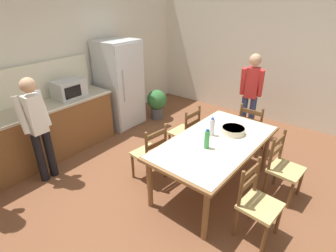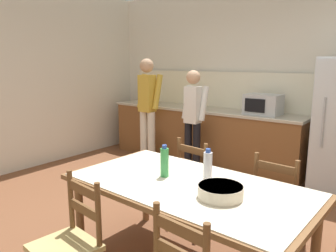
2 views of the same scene
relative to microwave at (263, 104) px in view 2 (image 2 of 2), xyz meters
name	(u,v)px [view 2 (image 2 of 2)]	position (x,y,z in m)	size (l,w,h in m)	color
ground_plane	(182,236)	(0.11, -2.21, -1.08)	(8.32, 8.32, 0.00)	brown
wall_back	(283,78)	(0.11, 0.45, 0.37)	(6.52, 0.12, 2.90)	silver
wall_left	(6,79)	(-3.15, -2.21, 0.37)	(0.12, 5.20, 2.90)	silver
kitchen_counter	(202,135)	(-1.06, 0.02, -0.61)	(3.44, 0.66, 0.93)	brown
counter_splashback	(212,89)	(-1.06, 0.33, 0.15)	(3.40, 0.03, 0.60)	#EFE8CB
microwave	(263,104)	(0.00, 0.00, 0.00)	(0.50, 0.39, 0.30)	#B2B7BC
dining_table	(188,192)	(0.45, -2.62, -0.39)	(1.99, 1.11, 0.76)	brown
bottle_near_centre	(164,162)	(0.20, -2.61, -0.19)	(0.07, 0.07, 0.27)	green
bottle_off_centre	(208,166)	(0.55, -2.49, -0.19)	(0.07, 0.07, 0.27)	silver
serving_bowl	(220,191)	(0.78, -2.71, -0.27)	(0.32, 0.32, 0.09)	beige
chair_side_far_left	(199,181)	(0.04, -1.79, -0.64)	(0.47, 0.45, 0.91)	brown
chair_side_far_right	(279,203)	(0.91, -1.82, -0.64)	(0.44, 0.42, 0.91)	brown
chair_side_near_left	(69,244)	(-0.02, -3.41, -0.64)	(0.46, 0.44, 0.91)	brown
person_at_sink	(148,105)	(-1.83, -0.50, -0.10)	(0.44, 0.30, 1.75)	silver
person_at_counter	(193,116)	(-0.89, -0.52, -0.20)	(0.40, 0.27, 1.58)	black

